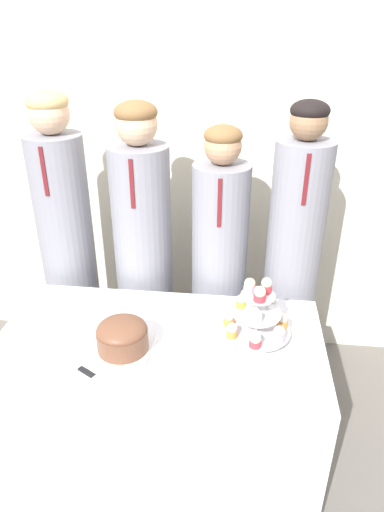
# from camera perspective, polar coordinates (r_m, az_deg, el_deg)

# --- Properties ---
(wall_back) EXTENTS (9.00, 0.06, 2.70)m
(wall_back) POSITION_cam_1_polar(r_m,az_deg,el_deg) (2.54, -0.31, 15.79)
(wall_back) COLOR beige
(wall_back) RESTS_ON ground_plane
(table) EXTENTS (1.30, 0.68, 0.74)m
(table) POSITION_cam_1_polar(r_m,az_deg,el_deg) (2.10, -3.75, -18.09)
(table) COLOR white
(table) RESTS_ON ground_plane
(round_cake) EXTENTS (0.21, 0.21, 0.13)m
(round_cake) POSITION_cam_1_polar(r_m,az_deg,el_deg) (1.77, -8.72, -9.86)
(round_cake) COLOR white
(round_cake) RESTS_ON table
(cake_knife) EXTENTS (0.22, 0.14, 0.01)m
(cake_knife) POSITION_cam_1_polar(r_m,az_deg,el_deg) (1.71, -12.04, -14.64)
(cake_knife) COLOR silver
(cake_knife) RESTS_ON table
(cupcake_stand) EXTENTS (0.27, 0.27, 0.26)m
(cupcake_stand) POSITION_cam_1_polar(r_m,az_deg,el_deg) (1.80, 8.08, -7.25)
(cupcake_stand) COLOR silver
(cupcake_stand) RESTS_ON table
(student_0) EXTENTS (0.27, 0.27, 1.60)m
(student_0) POSITION_cam_1_polar(r_m,az_deg,el_deg) (2.42, -15.08, -0.34)
(student_0) COLOR gray
(student_0) RESTS_ON ground_plane
(student_1) EXTENTS (0.28, 0.29, 1.56)m
(student_1) POSITION_cam_1_polar(r_m,az_deg,el_deg) (2.32, -5.99, -1.36)
(student_1) COLOR gray
(student_1) RESTS_ON ground_plane
(student_2) EXTENTS (0.27, 0.27, 1.47)m
(student_2) POSITION_cam_1_polar(r_m,az_deg,el_deg) (2.30, 3.34, -2.99)
(student_2) COLOR gray
(student_2) RESTS_ON ground_plane
(student_3) EXTENTS (0.26, 0.27, 1.58)m
(student_3) POSITION_cam_1_polar(r_m,az_deg,el_deg) (2.29, 12.26, -2.24)
(student_3) COLOR gray
(student_3) RESTS_ON ground_plane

